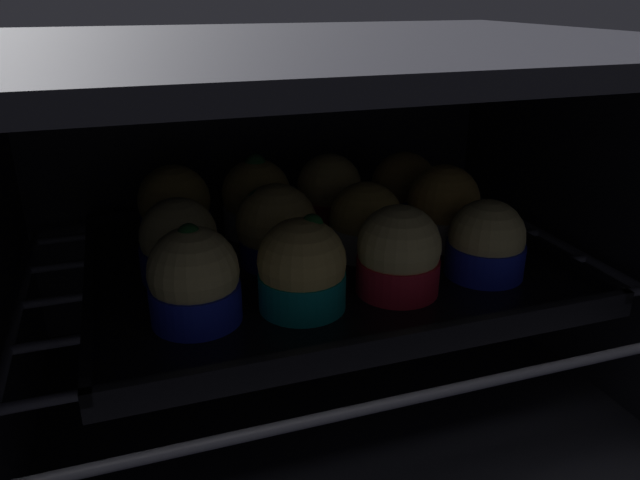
# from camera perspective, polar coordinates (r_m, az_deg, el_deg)

# --- Properties ---
(oven_cavity) EXTENTS (0.59, 0.47, 0.37)m
(oven_cavity) POSITION_cam_1_polar(r_m,az_deg,el_deg) (0.60, -0.77, 0.86)
(oven_cavity) COLOR black
(oven_cavity) RESTS_ON ground
(oven_rack) EXTENTS (0.55, 0.42, 0.01)m
(oven_rack) POSITION_cam_1_polar(r_m,az_deg,el_deg) (0.58, 0.55, -3.75)
(oven_rack) COLOR #51515B
(oven_rack) RESTS_ON oven_cavity
(baking_tray) EXTENTS (0.43, 0.34, 0.02)m
(baking_tray) POSITION_cam_1_polar(r_m,az_deg,el_deg) (0.59, 0.00, -2.11)
(baking_tray) COLOR black
(baking_tray) RESTS_ON oven_rack
(muffin_row0_col0) EXTENTS (0.07, 0.07, 0.08)m
(muffin_row0_col0) POSITION_cam_1_polar(r_m,az_deg,el_deg) (0.47, -11.71, -3.74)
(muffin_row0_col0) COLOR #1928B7
(muffin_row0_col0) RESTS_ON baking_tray
(muffin_row0_col1) EXTENTS (0.07, 0.07, 0.08)m
(muffin_row0_col1) POSITION_cam_1_polar(r_m,az_deg,el_deg) (0.48, -1.70, -2.80)
(muffin_row0_col1) COLOR #0C8C84
(muffin_row0_col1) RESTS_ON baking_tray
(muffin_row0_col2) EXTENTS (0.07, 0.07, 0.08)m
(muffin_row0_col2) POSITION_cam_1_polar(r_m,az_deg,el_deg) (0.51, 7.36, -1.40)
(muffin_row0_col2) COLOR red
(muffin_row0_col2) RESTS_ON baking_tray
(muffin_row0_col3) EXTENTS (0.07, 0.07, 0.07)m
(muffin_row0_col3) POSITION_cam_1_polar(r_m,az_deg,el_deg) (0.56, 15.29, -0.31)
(muffin_row0_col3) COLOR #1928B7
(muffin_row0_col3) RESTS_ON baking_tray
(muffin_row1_col0) EXTENTS (0.07, 0.07, 0.07)m
(muffin_row1_col0) POSITION_cam_1_polar(r_m,az_deg,el_deg) (0.55, -13.05, -0.36)
(muffin_row1_col0) COLOR #1928B7
(muffin_row1_col0) RESTS_ON baking_tray
(muffin_row1_col1) EXTENTS (0.08, 0.08, 0.08)m
(muffin_row1_col1) POSITION_cam_1_polar(r_m,az_deg,el_deg) (0.57, -4.10, 0.98)
(muffin_row1_col1) COLOR #1928B7
(muffin_row1_col1) RESTS_ON baking_tray
(muffin_row1_col2) EXTENTS (0.07, 0.07, 0.07)m
(muffin_row1_col2) POSITION_cam_1_polar(r_m,az_deg,el_deg) (0.59, 4.31, 1.51)
(muffin_row1_col2) COLOR silver
(muffin_row1_col2) RESTS_ON baking_tray
(muffin_row1_col3) EXTENTS (0.07, 0.07, 0.08)m
(muffin_row1_col3) POSITION_cam_1_polar(r_m,az_deg,el_deg) (0.62, 11.45, 2.92)
(muffin_row1_col3) COLOR silver
(muffin_row1_col3) RESTS_ON baking_tray
(muffin_row2_col0) EXTENTS (0.07, 0.07, 0.08)m
(muffin_row2_col0) POSITION_cam_1_polar(r_m,az_deg,el_deg) (0.63, -13.44, 2.92)
(muffin_row2_col0) COLOR #1928B7
(muffin_row2_col0) RESTS_ON baking_tray
(muffin_row2_col1) EXTENTS (0.07, 0.07, 0.08)m
(muffin_row2_col1) POSITION_cam_1_polar(r_m,az_deg,el_deg) (0.64, -5.95, 3.76)
(muffin_row2_col1) COLOR silver
(muffin_row2_col1) RESTS_ON baking_tray
(muffin_row2_col2) EXTENTS (0.07, 0.07, 0.08)m
(muffin_row2_col2) POSITION_cam_1_polar(r_m,az_deg,el_deg) (0.66, 0.86, 4.40)
(muffin_row2_col2) COLOR red
(muffin_row2_col2) RESTS_ON baking_tray
(muffin_row2_col3) EXTENTS (0.07, 0.07, 0.07)m
(muffin_row2_col3) POSITION_cam_1_polar(r_m,az_deg,el_deg) (0.69, 7.84, 4.77)
(muffin_row2_col3) COLOR #1928B7
(muffin_row2_col3) RESTS_ON baking_tray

